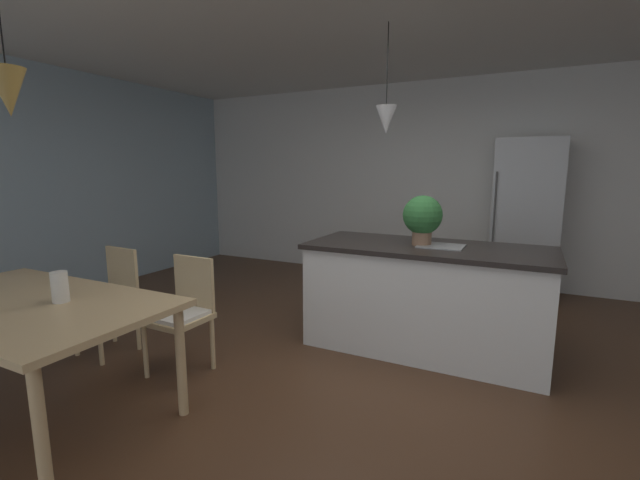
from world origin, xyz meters
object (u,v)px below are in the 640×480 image
chair_far_left (110,297)px  kitchen_island (425,296)px  refrigerator (526,219)px  chair_far_right (183,311)px  vase_on_dining_table (60,287)px  potted_plant_on_island (423,217)px  dining_table (25,311)px

chair_far_left → kitchen_island: size_ratio=0.44×
refrigerator → chair_far_right: bearing=-124.2°
chair_far_right → vase_on_dining_table: (-0.18, -0.78, 0.36)m
potted_plant_on_island → dining_table: bearing=-131.9°
kitchen_island → vase_on_dining_table: vase_on_dining_table is taller
kitchen_island → refrigerator: 2.23m
dining_table → refrigerator: refrigerator is taller
kitchen_island → potted_plant_on_island: potted_plant_on_island is taller
dining_table → chair_far_right: chair_far_right is taller
dining_table → kitchen_island: bearing=47.3°
kitchen_island → chair_far_left: bearing=-152.2°
dining_table → vase_on_dining_table: bearing=21.0°
dining_table → vase_on_dining_table: size_ratio=9.78×
potted_plant_on_island → vase_on_dining_table: 2.64m
refrigerator → kitchen_island: bearing=-108.8°
kitchen_island → refrigerator: refrigerator is taller
refrigerator → potted_plant_on_island: 2.20m
refrigerator → vase_on_dining_table: refrigerator is taller
chair_far_right → chair_far_left: (-0.81, -0.00, 0.00)m
chair_far_right → potted_plant_on_island: potted_plant_on_island is taller
chair_far_right → potted_plant_on_island: bearing=39.8°
chair_far_left → potted_plant_on_island: 2.70m
kitchen_island → chair_far_right: bearing=-141.1°
chair_far_right → kitchen_island: bearing=38.9°
refrigerator → dining_table: bearing=-122.4°
kitchen_island → vase_on_dining_table: 2.68m
kitchen_island → potted_plant_on_island: (-0.05, 0.00, 0.68)m
chair_far_left → kitchen_island: bearing=27.8°
kitchen_island → dining_table: bearing=-132.7°
vase_on_dining_table → refrigerator: bearing=59.3°
vase_on_dining_table → dining_table: bearing=-159.0°
chair_far_left → kitchen_island: 2.66m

